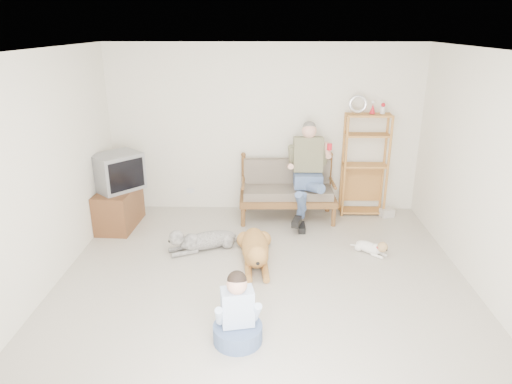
{
  "coord_description": "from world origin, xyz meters",
  "views": [
    {
      "loc": [
        0.02,
        -4.48,
        2.95
      ],
      "look_at": [
        -0.1,
        1.0,
        0.93
      ],
      "focal_mm": 32.0,
      "sensor_mm": 36.0,
      "label": 1
    }
  ],
  "objects_px": {
    "loveseat": "(287,189)",
    "tv_stand": "(119,208)",
    "golden_retriever": "(255,249)",
    "etagere": "(365,164)"
  },
  "relations": [
    {
      "from": "loveseat",
      "to": "tv_stand",
      "type": "relative_size",
      "value": 1.64
    },
    {
      "from": "golden_retriever",
      "to": "etagere",
      "type": "bearing_deg",
      "value": 40.46
    },
    {
      "from": "loveseat",
      "to": "golden_retriever",
      "type": "height_order",
      "value": "loveseat"
    },
    {
      "from": "loveseat",
      "to": "golden_retriever",
      "type": "distance_m",
      "value": 1.61
    },
    {
      "from": "etagere",
      "to": "golden_retriever",
      "type": "xyz_separation_m",
      "value": [
        -1.71,
        -1.7,
        -0.67
      ]
    },
    {
      "from": "loveseat",
      "to": "golden_retriever",
      "type": "xyz_separation_m",
      "value": [
        -0.47,
        -1.51,
        -0.31
      ]
    },
    {
      "from": "loveseat",
      "to": "tv_stand",
      "type": "bearing_deg",
      "value": -172.39
    },
    {
      "from": "loveseat",
      "to": "tv_stand",
      "type": "height_order",
      "value": "loveseat"
    },
    {
      "from": "golden_retriever",
      "to": "tv_stand",
      "type": "bearing_deg",
      "value": 148.5
    },
    {
      "from": "tv_stand",
      "to": "golden_retriever",
      "type": "distance_m",
      "value": 2.39
    }
  ]
}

